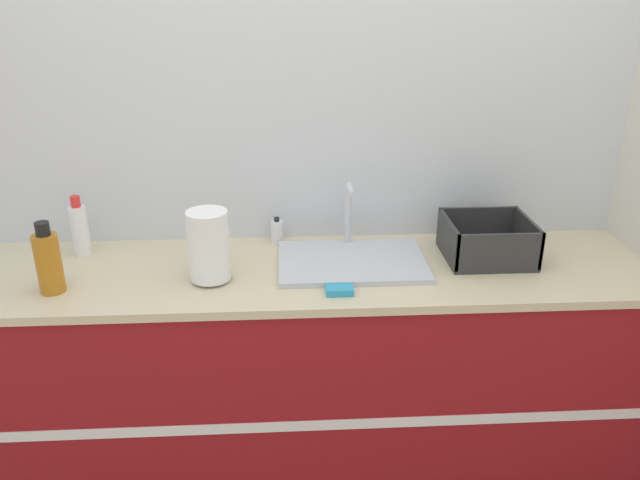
% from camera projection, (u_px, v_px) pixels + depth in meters
% --- Properties ---
extents(wall_back, '(4.96, 0.06, 2.60)m').
position_uv_depth(wall_back, '(294.00, 134.00, 2.38)').
color(wall_back, silver).
rests_on(wall_back, ground_plane).
extents(counter_cabinet, '(2.59, 0.62, 0.89)m').
position_uv_depth(counter_cabinet, '(299.00, 372.00, 2.41)').
color(counter_cabinet, maroon).
rests_on(counter_cabinet, ground_plane).
extents(sink, '(0.53, 0.37, 0.26)m').
position_uv_depth(sink, '(352.00, 259.00, 2.27)').
color(sink, silver).
rests_on(sink, counter_cabinet).
extents(paper_towel_roll, '(0.14, 0.14, 0.25)m').
position_uv_depth(paper_towel_roll, '(209.00, 246.00, 2.10)').
color(paper_towel_roll, '#4C4C51').
rests_on(paper_towel_roll, counter_cabinet).
extents(dish_rack, '(0.31, 0.28, 0.15)m').
position_uv_depth(dish_rack, '(487.00, 244.00, 2.30)').
color(dish_rack, '#2D2D2D').
rests_on(dish_rack, counter_cabinet).
extents(bottle_white_spray, '(0.06, 0.06, 0.23)m').
position_uv_depth(bottle_white_spray, '(80.00, 229.00, 2.31)').
color(bottle_white_spray, white).
rests_on(bottle_white_spray, counter_cabinet).
extents(bottle_amber, '(0.08, 0.08, 0.25)m').
position_uv_depth(bottle_amber, '(48.00, 262.00, 2.03)').
color(bottle_amber, '#B26B19').
rests_on(bottle_amber, counter_cabinet).
extents(soap_dispenser, '(0.05, 0.05, 0.11)m').
position_uv_depth(soap_dispenser, '(277.00, 232.00, 2.44)').
color(soap_dispenser, silver).
rests_on(soap_dispenser, counter_cabinet).
extents(sponge, '(0.09, 0.06, 0.02)m').
position_uv_depth(sponge, '(339.00, 290.00, 2.05)').
color(sponge, '#3399BF').
rests_on(sponge, counter_cabinet).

